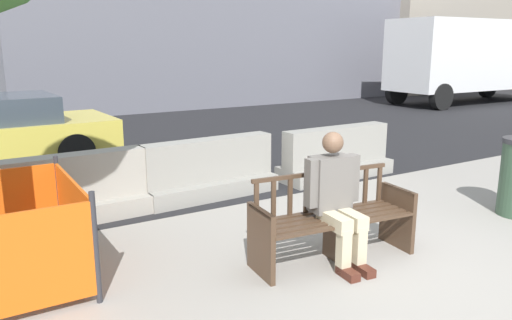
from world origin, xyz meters
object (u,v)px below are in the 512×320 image
(seated_person, at_px, (336,196))
(jersey_barrier_left, at_px, (66,195))
(jersey_barrier_centre, at_px, (209,173))
(delivery_truck, at_px, (467,58))
(street_bench, at_px, (332,222))
(jersey_barrier_right, at_px, (336,157))

(seated_person, distance_m, jersey_barrier_left, 3.35)
(jersey_barrier_centre, xyz_separation_m, delivery_truck, (13.58, 5.76, 1.35))
(street_bench, height_order, jersey_barrier_right, street_bench)
(jersey_barrier_right, bearing_deg, seated_person, -130.71)
(street_bench, height_order, jersey_barrier_left, street_bench)
(jersey_barrier_left, bearing_deg, jersey_barrier_centre, 1.74)
(seated_person, bearing_deg, jersey_barrier_centre, 91.45)
(street_bench, distance_m, seated_person, 0.30)
(jersey_barrier_right, height_order, delivery_truck, delivery_truck)
(street_bench, xyz_separation_m, jersey_barrier_centre, (-0.09, 2.64, -0.06))
(delivery_truck, bearing_deg, street_bench, -148.10)
(jersey_barrier_centre, xyz_separation_m, jersey_barrier_left, (-1.98, -0.06, 0.00))
(jersey_barrier_right, relative_size, delivery_truck, 0.29)
(seated_person, xyz_separation_m, jersey_barrier_right, (2.19, 2.55, -0.35))
(seated_person, bearing_deg, jersey_barrier_right, 49.29)
(jersey_barrier_right, bearing_deg, street_bench, -131.10)
(delivery_truck, bearing_deg, seated_person, -147.96)
(street_bench, bearing_deg, jersey_barrier_centre, 91.87)
(seated_person, xyz_separation_m, jersey_barrier_left, (-2.05, 2.63, -0.35))
(jersey_barrier_left, height_order, delivery_truck, delivery_truck)
(jersey_barrier_centre, distance_m, jersey_barrier_right, 2.27)
(jersey_barrier_left, distance_m, jersey_barrier_right, 4.24)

